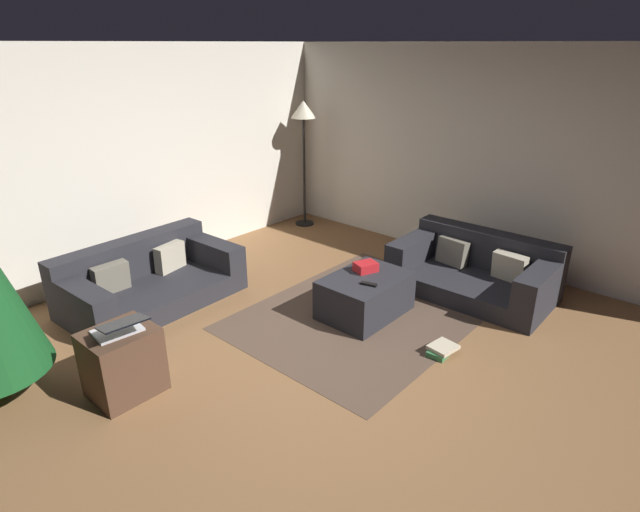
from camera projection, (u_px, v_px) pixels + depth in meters
The scene contains 13 objects.
ground_plane at pixel (324, 368), 4.43m from camera, with size 6.40×6.40×0.00m, color brown.
rear_partition at pixel (116, 165), 5.85m from camera, with size 6.40×0.12×2.60m, color silver.
corner_partition at pixel (498, 160), 6.11m from camera, with size 0.12×6.40×2.60m, color silver.
couch_left at pixel (147, 280), 5.50m from camera, with size 1.82×1.04×0.64m.
couch_right at pixel (476, 270), 5.72m from camera, with size 1.01×1.70×0.63m.
ottoman at pixel (365, 295), 5.24m from camera, with size 0.89×0.64×0.41m, color #26262B.
gift_box at pixel (366, 267), 5.27m from camera, with size 0.22×0.17×0.09m, color red.
tv_remote at pixel (369, 284), 4.98m from camera, with size 0.05×0.16×0.02m, color black.
side_table at pixel (123, 362), 4.02m from camera, with size 0.52×0.44×0.55m, color #4C3323.
laptop at pixel (119, 328), 3.85m from camera, with size 0.38×0.43×0.17m.
book_stack at pixel (442, 349), 4.62m from camera, with size 0.29×0.24×0.08m.
corner_lamp at pixel (304, 120), 7.34m from camera, with size 0.36×0.36×1.84m.
area_rug at pixel (364, 313), 5.32m from camera, with size 2.60×2.00×0.01m, color brown.
Camera 1 is at (-2.82, -2.43, 2.59)m, focal length 28.92 mm.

